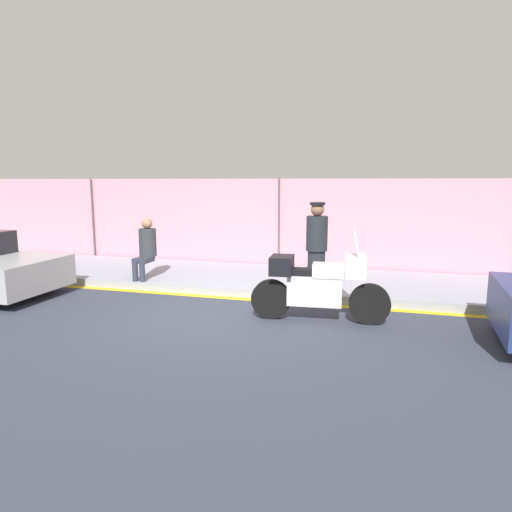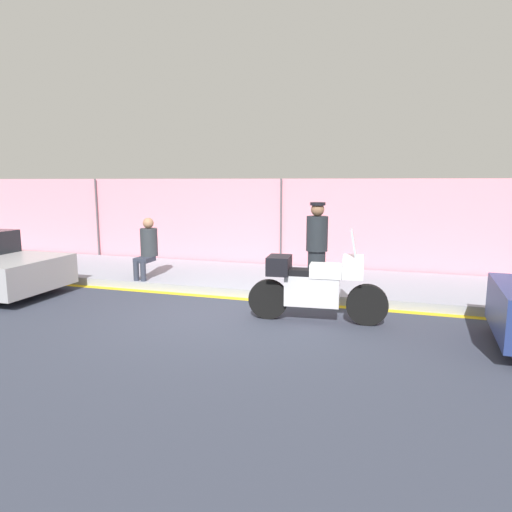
{
  "view_description": "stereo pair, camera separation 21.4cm",
  "coord_description": "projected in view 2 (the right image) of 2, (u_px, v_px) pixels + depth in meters",
  "views": [
    {
      "loc": [
        2.57,
        -7.09,
        2.28
      ],
      "look_at": [
        0.05,
        1.78,
        0.76
      ],
      "focal_mm": 32.0,
      "sensor_mm": 36.0,
      "label": 1
    },
    {
      "loc": [
        2.78,
        -7.03,
        2.28
      ],
      "look_at": [
        0.05,
        1.78,
        0.76
      ],
      "focal_mm": 32.0,
      "sensor_mm": 36.0,
      "label": 2
    }
  ],
  "objects": [
    {
      "name": "sidewalk",
      "position": [
        265.0,
        279.0,
        10.28
      ],
      "size": [
        40.13,
        2.82,
        0.17
      ],
      "color": "#8E93A3",
      "rests_on": "ground_plane"
    },
    {
      "name": "motorcycle",
      "position": [
        316.0,
        285.0,
        7.38
      ],
      "size": [
        2.27,
        0.61,
        1.52
      ],
      "rotation": [
        0.0,
        0.0,
        0.08
      ],
      "color": "black",
      "rests_on": "ground_plane"
    },
    {
      "name": "storefront_fence",
      "position": [
        282.0,
        225.0,
        11.52
      ],
      "size": [
        38.13,
        0.17,
        2.33
      ],
      "color": "pink",
      "rests_on": "ground_plane"
    },
    {
      "name": "officer_standing",
      "position": [
        317.0,
        243.0,
        9.26
      ],
      "size": [
        0.43,
        0.43,
        1.69
      ],
      "color": "#1E2328",
      "rests_on": "sidewalk"
    },
    {
      "name": "curb_paint_stripe",
      "position": [
        244.0,
        299.0,
        8.88
      ],
      "size": [
        40.13,
        0.18,
        0.01
      ],
      "color": "gold",
      "rests_on": "ground_plane"
    },
    {
      "name": "ground_plane",
      "position": [
        223.0,
        315.0,
        7.81
      ],
      "size": [
        120.0,
        120.0,
        0.0
      ],
      "primitive_type": "plane",
      "color": "#333847"
    },
    {
      "name": "person_seated_on_curb",
      "position": [
        148.0,
        245.0,
        9.96
      ],
      "size": [
        0.37,
        0.68,
        1.32
      ],
      "color": "#2D3342",
      "rests_on": "sidewalk"
    }
  ]
}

